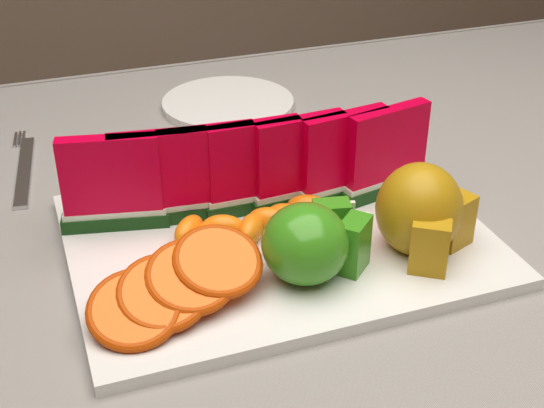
{
  "coord_description": "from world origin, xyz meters",
  "views": [
    {
      "loc": [
        -0.16,
        -0.59,
        1.17
      ],
      "look_at": [
        0.04,
        -0.02,
        0.81
      ],
      "focal_mm": 50.0,
      "sensor_mm": 36.0,
      "label": 1
    }
  ],
  "objects_px": {
    "fork": "(24,168)",
    "side_plate": "(228,103)",
    "apple_cluster": "(312,242)",
    "platter": "(278,239)",
    "pear_cluster": "(422,212)"
  },
  "relations": [
    {
      "from": "pear_cluster",
      "to": "platter",
      "type": "bearing_deg",
      "value": 151.07
    },
    {
      "from": "platter",
      "to": "pear_cluster",
      "type": "relative_size",
      "value": 3.71
    },
    {
      "from": "fork",
      "to": "side_plate",
      "type": "bearing_deg",
      "value": 18.98
    },
    {
      "from": "apple_cluster",
      "to": "side_plate",
      "type": "distance_m",
      "value": 0.42
    },
    {
      "from": "platter",
      "to": "fork",
      "type": "distance_m",
      "value": 0.33
    },
    {
      "from": "platter",
      "to": "fork",
      "type": "xyz_separation_m",
      "value": [
        -0.22,
        0.25,
        -0.0
      ]
    },
    {
      "from": "apple_cluster",
      "to": "pear_cluster",
      "type": "relative_size",
      "value": 1.06
    },
    {
      "from": "pear_cluster",
      "to": "side_plate",
      "type": "height_order",
      "value": "pear_cluster"
    },
    {
      "from": "pear_cluster",
      "to": "side_plate",
      "type": "distance_m",
      "value": 0.41
    },
    {
      "from": "platter",
      "to": "pear_cluster",
      "type": "bearing_deg",
      "value": -28.93
    },
    {
      "from": "side_plate",
      "to": "fork",
      "type": "bearing_deg",
      "value": -161.02
    },
    {
      "from": "side_plate",
      "to": "platter",
      "type": "bearing_deg",
      "value": -98.63
    },
    {
      "from": "apple_cluster",
      "to": "side_plate",
      "type": "xyz_separation_m",
      "value": [
        0.05,
        0.41,
        -0.04
      ]
    },
    {
      "from": "side_plate",
      "to": "apple_cluster",
      "type": "bearing_deg",
      "value": -96.31
    },
    {
      "from": "platter",
      "to": "fork",
      "type": "relative_size",
      "value": 2.05
    }
  ]
}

